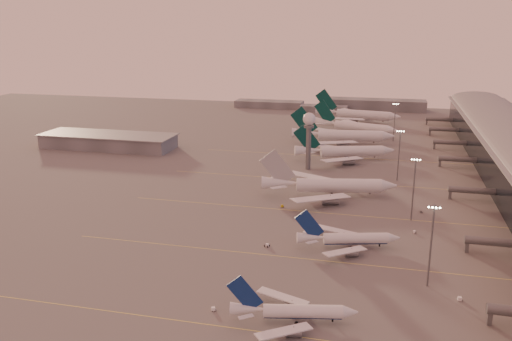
# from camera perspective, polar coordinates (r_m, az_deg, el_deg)

# --- Properties ---
(ground) EXTENTS (700.00, 700.00, 0.00)m
(ground) POSITION_cam_1_polar(r_m,az_deg,el_deg) (173.17, -2.21, -9.92)
(ground) COLOR #5B5959
(ground) RESTS_ON ground
(taxiway_markings) EXTENTS (180.00, 185.25, 0.02)m
(taxiway_markings) POSITION_cam_1_polar(r_m,az_deg,el_deg) (219.59, 9.45, -4.52)
(taxiway_markings) COLOR #F1E055
(taxiway_markings) RESTS_ON ground
(hangar) EXTENTS (82.00, 27.00, 8.50)m
(hangar) POSITION_cam_1_polar(r_m,az_deg,el_deg) (340.55, -15.27, 3.03)
(hangar) COLOR slate
(hangar) RESTS_ON ground
(radar_tower) EXTENTS (6.40, 6.40, 31.10)m
(radar_tower) POSITION_cam_1_polar(r_m,az_deg,el_deg) (278.17, 5.59, 4.32)
(radar_tower) COLOR slate
(radar_tower) RESTS_ON ground
(mast_a) EXTENTS (3.60, 0.56, 25.00)m
(mast_a) POSITION_cam_1_polar(r_m,az_deg,el_deg) (162.54, 17.96, -7.17)
(mast_a) COLOR slate
(mast_a) RESTS_ON ground
(mast_b) EXTENTS (3.60, 0.56, 25.00)m
(mast_b) POSITION_cam_1_polar(r_m,az_deg,el_deg) (214.24, 16.27, -1.58)
(mast_b) COLOR slate
(mast_b) RESTS_ON ground
(mast_c) EXTENTS (3.60, 0.56, 25.00)m
(mast_c) POSITION_cam_1_polar(r_m,az_deg,el_deg) (267.24, 14.82, 1.84)
(mast_c) COLOR slate
(mast_c) RESTS_ON ground
(mast_d) EXTENTS (3.60, 0.56, 25.00)m
(mast_d) POSITION_cam_1_polar(r_m,az_deg,el_deg) (355.46, 14.38, 5.15)
(mast_d) COLOR slate
(mast_d) RESTS_ON ground
(distant_horizon) EXTENTS (165.00, 37.50, 9.00)m
(distant_horizon) POSITION_cam_1_polar(r_m,az_deg,el_deg) (482.33, 8.87, 6.85)
(distant_horizon) COLOR slate
(distant_horizon) RESTS_ON ground
(narrowbody_near) EXTENTS (32.92, 26.01, 13.01)m
(narrowbody_near) POSITION_cam_1_polar(r_m,az_deg,el_deg) (142.23, 3.98, -14.77)
(narrowbody_near) COLOR white
(narrowbody_near) RESTS_ON ground
(narrowbody_mid) EXTENTS (35.14, 27.67, 14.03)m
(narrowbody_mid) POSITION_cam_1_polar(r_m,az_deg,el_deg) (186.70, 9.69, -7.25)
(narrowbody_mid) COLOR white
(narrowbody_mid) RESTS_ON ground
(widebody_white) EXTENTS (59.25, 47.01, 21.08)m
(widebody_white) POSITION_cam_1_polar(r_m,az_deg,el_deg) (239.15, 7.74, -1.86)
(widebody_white) COLOR white
(widebody_white) RESTS_ON ground
(greentail_a) EXTENTS (55.06, 43.80, 20.63)m
(greentail_a) POSITION_cam_1_polar(r_m,az_deg,el_deg) (303.56, 9.35, 1.78)
(greentail_a) COLOR white
(greentail_a) RESTS_ON ground
(greentail_b) EXTENTS (64.40, 51.68, 23.48)m
(greentail_b) POSITION_cam_1_polar(r_m,az_deg,el_deg) (342.71, 9.15, 3.43)
(greentail_b) COLOR white
(greentail_b) RESTS_ON ground
(greentail_c) EXTENTS (58.66, 46.64, 22.02)m
(greentail_c) POSITION_cam_1_polar(r_m,az_deg,el_deg) (374.70, 10.41, 4.35)
(greentail_c) COLOR white
(greentail_c) RESTS_ON ground
(greentail_d) EXTENTS (65.71, 52.67, 24.01)m
(greentail_d) POSITION_cam_1_polar(r_m,az_deg,el_deg) (422.76, 10.63, 5.63)
(greentail_d) COLOR white
(greentail_d) RESTS_ON ground
(gsv_truck_a) EXTENTS (5.49, 4.43, 2.14)m
(gsv_truck_a) POSITION_cam_1_polar(r_m,az_deg,el_deg) (148.21, -4.36, -14.13)
(gsv_truck_a) COLOR white
(gsv_truck_a) RESTS_ON ground
(gsv_catering_a) EXTENTS (5.26, 2.71, 4.20)m
(gsv_catering_a) POSITION_cam_1_polar(r_m,az_deg,el_deg) (162.00, 20.78, -12.05)
(gsv_catering_a) COLOR white
(gsv_catering_a) RESTS_ON ground
(gsv_tug_mid) EXTENTS (3.85, 3.14, 0.95)m
(gsv_tug_mid) POSITION_cam_1_polar(r_m,az_deg,el_deg) (186.09, 1.18, -7.89)
(gsv_tug_mid) COLOR white
(gsv_tug_mid) RESTS_ON ground
(gsv_truck_b) EXTENTS (5.28, 3.48, 2.01)m
(gsv_truck_b) POSITION_cam_1_polar(r_m,az_deg,el_deg) (205.06, 16.44, -6.12)
(gsv_truck_b) COLOR white
(gsv_truck_b) RESTS_ON ground
(gsv_truck_c) EXTENTS (5.32, 4.08, 2.05)m
(gsv_truck_c) POSITION_cam_1_polar(r_m,az_deg,el_deg) (224.20, 2.87, -3.62)
(gsv_truck_c) COLOR gold
(gsv_truck_c) RESTS_ON ground
(gsv_catering_b) EXTENTS (4.46, 2.46, 3.49)m
(gsv_catering_b) POSITION_cam_1_polar(r_m,az_deg,el_deg) (227.11, 17.06, -3.87)
(gsv_catering_b) COLOR #545759
(gsv_catering_b) RESTS_ON ground
(gsv_tug_far) EXTENTS (4.46, 4.20, 1.10)m
(gsv_tug_far) POSITION_cam_1_polar(r_m,az_deg,el_deg) (262.12, 8.36, -1.05)
(gsv_tug_far) COLOR white
(gsv_tug_far) RESTS_ON ground
(gsv_truck_d) EXTENTS (2.27, 5.72, 2.29)m
(gsv_truck_d) POSITION_cam_1_polar(r_m,az_deg,el_deg) (293.26, 1.47, 1.00)
(gsv_truck_d) COLOR white
(gsv_truck_d) RESTS_ON ground
(gsv_tug_hangar) EXTENTS (3.73, 3.18, 0.92)m
(gsv_tug_hangar) POSITION_cam_1_polar(r_m,az_deg,el_deg) (323.56, 13.27, 1.84)
(gsv_tug_hangar) COLOR gold
(gsv_tug_hangar) RESTS_ON ground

